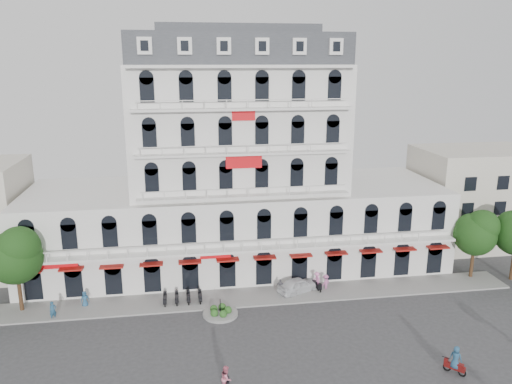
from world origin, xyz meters
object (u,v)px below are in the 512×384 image
(parked_car, at_px, (299,285))
(rider_east, at_px, (456,360))
(rider_southwest, at_px, (226,380))
(rider_center, at_px, (317,281))

(parked_car, distance_m, rider_east, 16.99)
(rider_southwest, relative_size, rider_center, 1.14)
(parked_car, bearing_deg, rider_center, -114.39)
(rider_southwest, distance_m, rider_east, 16.85)
(parked_car, xyz_separation_m, rider_southwest, (-8.64, -14.82, 0.45))
(rider_southwest, bearing_deg, parked_car, -20.34)
(rider_southwest, xyz_separation_m, rider_east, (16.85, -0.06, -0.09))
(parked_car, height_order, rider_east, rider_east)
(rider_southwest, height_order, rider_east, rider_southwest)
(rider_east, distance_m, rider_center, 16.18)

